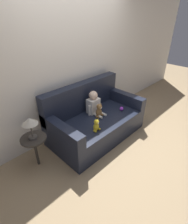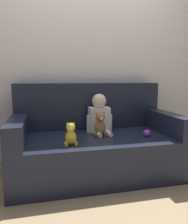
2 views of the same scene
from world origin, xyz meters
The scene contains 7 objects.
ground_plane centered at (0.00, 0.00, 0.00)m, with size 12.00×12.00×0.00m, color #9E8460.
wall_back centered at (0.00, 0.56, 1.30)m, with size 8.00×0.05×2.60m.
couch centered at (0.00, 0.07, 0.32)m, with size 1.75×0.96×0.97m.
person_baby centered at (0.07, 0.16, 0.61)m, with size 0.30×0.36×0.44m.
teddy_bear_brown centered at (0.04, -0.01, 0.53)m, with size 0.15×0.12×0.25m.
plush_toy_side centered at (-0.31, -0.28, 0.51)m, with size 0.12×0.10×0.21m.
toy_ball centered at (0.50, -0.18, 0.45)m, with size 0.08×0.08×0.08m.
Camera 2 is at (-0.55, -2.21, 1.01)m, focal length 35.00 mm.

